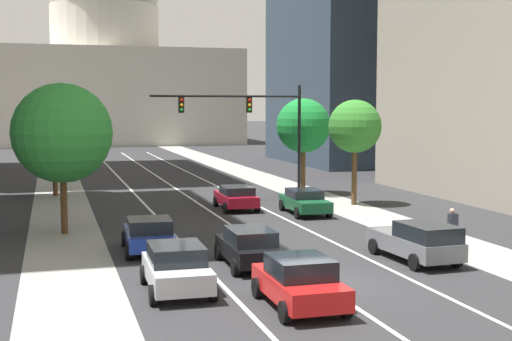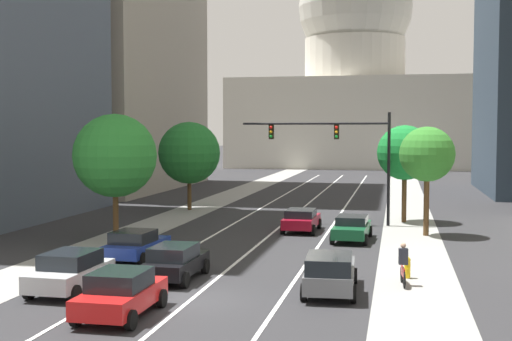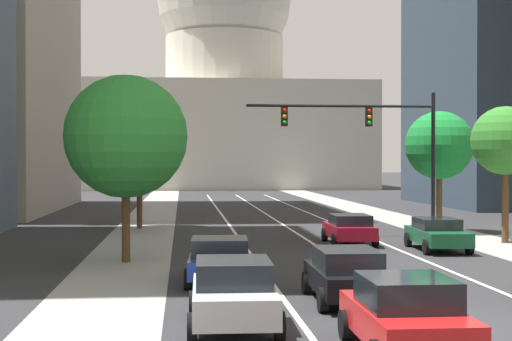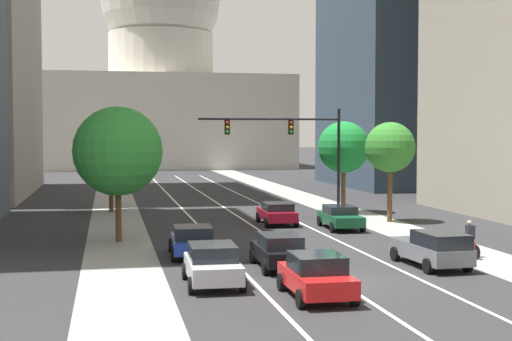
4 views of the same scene
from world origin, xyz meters
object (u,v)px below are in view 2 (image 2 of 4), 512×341
capitol_building (354,81)px  car_crimson (301,220)px  car_green (352,227)px  street_tree_mid_left (115,156)px  car_gray (330,272)px  car_black (175,261)px  fire_hydrant (407,267)px  street_tree_far_right (427,155)px  cyclist (403,264)px  car_blue (136,244)px  street_tree_near_left (189,153)px  street_tree_mid_right (405,153)px  car_red (121,293)px  traffic_signal_mast (342,145)px  car_silver (70,271)px

capitol_building → car_crimson: size_ratio=9.77×
car_green → street_tree_mid_left: 13.90m
car_gray → car_black: 6.58m
fire_hydrant → street_tree_far_right: 12.77m
car_crimson → cyclist: cyclist is taller
car_blue → street_tree_near_left: 20.65m
car_crimson → car_green: (3.25, -2.71, -0.01)m
car_green → street_tree_mid_right: (2.94, 8.34, 3.95)m
car_gray → car_red: bearing=122.6°
car_red → street_tree_far_right: bearing=-27.9°
car_green → street_tree_far_right: (4.16, 2.61, 4.04)m
capitol_building → traffic_signal_mast: size_ratio=4.16×
street_tree_far_right → street_tree_near_left: bearing=151.5°
car_black → fire_hydrant: bearing=-75.6°
car_red → street_tree_far_right: street_tree_far_right is taller
car_black → street_tree_far_right: street_tree_far_right is taller
capitol_building → car_gray: 92.62m
street_tree_far_right → car_black: bearing=-126.8°
traffic_signal_mast → fire_hydrant: size_ratio=10.70×
street_tree_far_right → street_tree_mid_left: bearing=-163.0°
cyclist → street_tree_mid_right: 19.45m
car_blue → car_green: car_blue is taller
car_silver → car_red: 4.28m
street_tree_mid_right → traffic_signal_mast: bearing=-153.4°
car_silver → street_tree_far_right: bearing=-37.8°
car_silver → street_tree_near_left: size_ratio=0.59×
street_tree_mid_left → street_tree_mid_right: bearing=34.5°
capitol_building → car_crimson: 77.34m
car_silver → fire_hydrant: (12.66, 5.13, -0.35)m
capitol_building → street_tree_near_left: 67.99m
capitol_building → street_tree_mid_left: (-8.17, -81.43, -9.81)m
traffic_signal_mast → cyclist: bearing=-77.3°
car_green → cyclist: size_ratio=2.66×
car_green → fire_hydrant: size_ratio=5.02×
car_silver → car_blue: bearing=1.4°
cyclist → street_tree_mid_right: size_ratio=0.26×
capitol_building → car_gray: (4.88, -91.46, -13.75)m
car_silver → street_tree_mid_right: 26.39m
car_gray → street_tree_near_left: size_ratio=0.68×
street_tree_far_right → street_tree_mid_right: 5.86m
car_red → street_tree_near_left: street_tree_near_left is taller
car_gray → street_tree_mid_right: (2.93, 21.01, 3.85)m
car_crimson → car_black: size_ratio=1.01×
street_tree_mid_left → car_crimson: bearing=28.7°
street_tree_far_right → street_tree_mid_left: street_tree_mid_left is taller
car_crimson → car_blue: (-6.49, -10.61, 0.00)m
car_crimson → capitol_building: bearing=2.4°
street_tree_mid_right → street_tree_near_left: bearing=167.0°
street_tree_near_left → car_gray: bearing=-61.7°
car_red → street_tree_mid_right: street_tree_mid_right is taller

